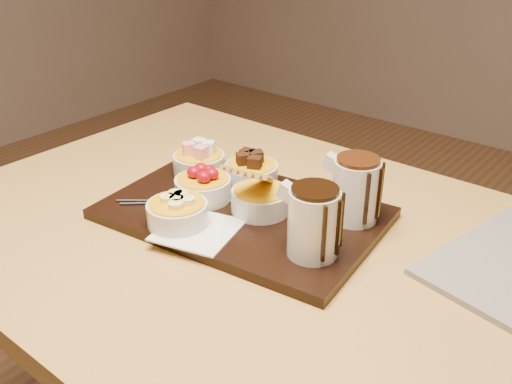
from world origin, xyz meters
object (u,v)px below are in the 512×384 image
Objects in this scene: pitcher_dark_chocolate at (313,223)px; pitcher_milk_chocolate at (356,191)px; dining_table at (271,286)px; serving_board at (243,213)px; bowl_strawberries at (203,189)px.

pitcher_milk_chocolate is at bearing 85.60° from pitcher_dark_chocolate.
pitcher_dark_chocolate is (0.09, -0.02, 0.17)m from dining_table.
serving_board is (-0.08, 0.02, 0.11)m from dining_table.
dining_table is 0.19m from pitcher_dark_chocolate.
dining_table is 0.13m from serving_board.
serving_board is 4.60× the size of bowl_strawberries.
pitcher_milk_chocolate is (0.17, 0.09, 0.06)m from serving_board.
pitcher_milk_chocolate is at bearing 23.26° from bowl_strawberries.
pitcher_milk_chocolate is (0.24, 0.10, 0.03)m from bowl_strawberries.
serving_board is 4.40× the size of pitcher_milk_chocolate.
dining_table is 2.61× the size of serving_board.
bowl_strawberries is 0.25m from pitcher_dark_chocolate.
bowl_strawberries is at bearing -163.61° from pitcher_milk_chocolate.
pitcher_dark_chocolate reaches higher than dining_table.
pitcher_dark_chocolate is 0.13m from pitcher_milk_chocolate.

